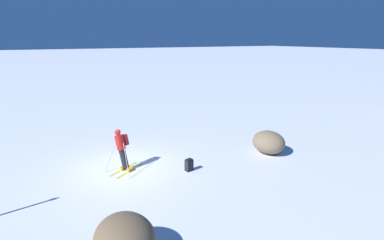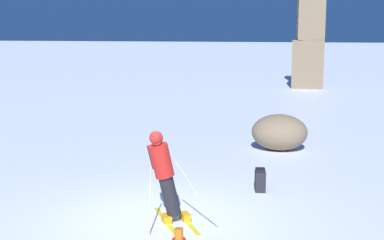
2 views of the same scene
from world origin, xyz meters
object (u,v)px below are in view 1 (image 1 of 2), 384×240
exposed_boulder_0 (125,239)px  skier (122,147)px  spare_backpack (189,165)px  exposed_boulder_1 (269,142)px

exposed_boulder_0 → skier: bearing=164.3°
skier → exposed_boulder_0: bearing=-47.2°
spare_backpack → exposed_boulder_1: exposed_boulder_1 is taller
skier → exposed_boulder_0: size_ratio=1.01×
exposed_boulder_1 → exposed_boulder_0: bearing=-65.4°
skier → exposed_boulder_1: size_ratio=1.07×
skier → spare_backpack: bearing=26.0°
spare_backpack → exposed_boulder_0: size_ratio=0.29×
skier → exposed_boulder_0: skier is taller
spare_backpack → skier: bearing=-44.1°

